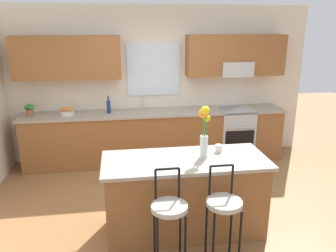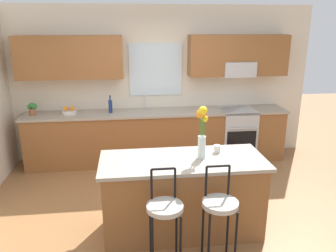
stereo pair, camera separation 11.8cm
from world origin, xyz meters
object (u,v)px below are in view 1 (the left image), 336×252
Objects in this scene: oven_range at (234,133)px; potted_plant_small at (30,109)px; bar_stool_near at (169,211)px; fruit_bowl_oranges at (67,112)px; bar_stool_middle at (224,207)px; mug_ceramic at (219,148)px; kitchen_island at (185,195)px; flower_vase at (204,127)px; bottle_olive_oil at (109,106)px.

potted_plant_small is (-3.52, 0.02, 0.57)m from oven_range.
oven_range is 3.57m from potted_plant_small.
fruit_bowl_oranges is (-1.31, 2.78, 0.33)m from bar_stool_near.
fruit_bowl_oranges is 0.60m from potted_plant_small.
bar_stool_middle is at bearing -111.24° from oven_range.
bar_stool_middle is (-1.07, -2.76, 0.18)m from oven_range.
fruit_bowl_oranges is at bearing 134.95° from mug_ceramic.
kitchen_island is at bearing -160.22° from mug_ceramic.
bar_stool_middle is 1.70× the size of flower_vase.
potted_plant_small is (-1.90, 2.78, 0.40)m from bar_stool_near.
flower_vase is at bearing 95.82° from bar_stool_middle.
bar_stool_middle reaches higher than mug_ceramic.
bottle_olive_oil is (-2.24, 0.02, 0.58)m from oven_range.
bar_stool_near reaches higher than oven_range.
bottle_olive_oil is 1.41× the size of potted_plant_small.
bar_stool_near is 2.88m from bottle_olive_oil.
flower_vase is 6.81× the size of mug_ceramic.
bottle_olive_oil reaches higher than oven_range.
fruit_bowl_oranges is (-2.02, 2.02, -0.00)m from mug_ceramic.
mug_ceramic is at bearing -37.74° from potted_plant_small.
fruit_bowl_oranges is at bearing 115.18° from bar_stool_near.
oven_range and kitchen_island have the same top height.
potted_plant_small is at bearing 179.62° from oven_range.
bar_stool_middle is at bearing -65.60° from kitchen_island.
mug_ceramic is 3.30m from potted_plant_small.
flower_vase is at bearing 51.78° from bar_stool_near.
bottle_olive_oil is (0.69, 0.00, 0.07)m from fruit_bowl_oranges.
flower_vase is at bearing -117.94° from oven_range.
oven_range is at bearing 65.42° from mug_ceramic.
fruit_bowl_oranges is (-1.80, 2.17, -0.32)m from flower_vase.
bottle_olive_oil is at bearing 112.31° from kitchen_island.
mug_ceramic is at bearing -114.58° from oven_range.
flower_vase is at bearing 3.27° from kitchen_island.
oven_range is 2.97m from fruit_bowl_oranges.
flower_vase reaches higher than potted_plant_small.
kitchen_island is 3.06× the size of flower_vase.
kitchen_island is at bearing -67.69° from bottle_olive_oil.
oven_range is 0.88× the size of bar_stool_near.
kitchen_island is 3.13m from potted_plant_small.
fruit_bowl_oranges is 0.81× the size of bottle_olive_oil.
flower_vase reaches higher than bar_stool_near.
kitchen_island is at bearing 65.60° from bar_stool_near.
potted_plant_small is at bearing 131.37° from bar_stool_middle.
fruit_bowl_oranges is 0.69m from bottle_olive_oil.
mug_ceramic is at bearing 19.78° from kitchen_island.
mug_ceramic is (0.22, 0.14, -0.32)m from flower_vase.
mug_ceramic is (0.43, 0.16, 0.50)m from kitchen_island.
bar_stool_middle reaches higher than kitchen_island.
fruit_bowl_oranges is at bearing 123.73° from bar_stool_middle.
potted_plant_small is at bearing 142.26° from mug_ceramic.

